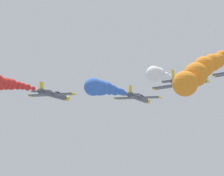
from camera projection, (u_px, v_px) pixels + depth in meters
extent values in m
cylinder|color=#474C56|center=(138.00, 98.00, 103.58)|extent=(1.13, 9.00, 1.13)
cone|color=yellow|center=(147.00, 101.00, 108.18)|extent=(1.08, 1.20, 1.08)
cube|color=#474C56|center=(137.00, 98.00, 103.20)|extent=(9.20, 1.90, 0.46)
cylinder|color=yellow|center=(116.00, 99.00, 105.07)|extent=(0.37, 1.40, 0.37)
cylinder|color=yellow|center=(160.00, 97.00, 101.34)|extent=(0.37, 1.40, 0.37)
cube|color=#474C56|center=(131.00, 95.00, 99.98)|extent=(3.80, 1.20, 0.29)
cube|color=yellow|center=(130.00, 90.00, 100.03)|extent=(0.19, 1.10, 1.60)
ellipsoid|color=black|center=(141.00, 96.00, 105.28)|extent=(0.82, 2.20, 0.72)
sphere|color=blue|center=(125.00, 93.00, 97.63)|extent=(0.88, 0.88, 0.88)
sphere|color=blue|center=(122.00, 92.00, 96.09)|extent=(1.01, 1.01, 1.01)
sphere|color=blue|center=(119.00, 91.00, 94.53)|extent=(1.28, 1.28, 1.28)
sphere|color=blue|center=(115.00, 91.00, 93.10)|extent=(1.63, 1.63, 1.63)
sphere|color=blue|center=(112.00, 89.00, 91.57)|extent=(1.64, 1.64, 1.64)
sphere|color=blue|center=(109.00, 89.00, 89.97)|extent=(1.96, 1.96, 1.96)
sphere|color=blue|center=(106.00, 88.00, 88.42)|extent=(2.15, 2.15, 2.15)
sphere|color=blue|center=(102.00, 88.00, 86.89)|extent=(2.43, 2.43, 2.43)
sphere|color=blue|center=(100.00, 88.00, 85.26)|extent=(2.62, 2.62, 2.62)
sphere|color=blue|center=(96.00, 87.00, 83.73)|extent=(2.73, 2.73, 2.73)
sphere|color=blue|center=(93.00, 87.00, 82.08)|extent=(2.85, 2.85, 2.85)
cylinder|color=#474C56|center=(53.00, 95.00, 98.44)|extent=(1.12, 9.00, 1.12)
cone|color=yellow|center=(66.00, 98.00, 103.03)|extent=(1.07, 1.20, 1.07)
cube|color=#474C56|center=(52.00, 95.00, 98.06)|extent=(9.20, 1.90, 0.38)
cylinder|color=yellow|center=(31.00, 96.00, 99.92)|extent=(0.37, 1.40, 0.37)
cylinder|color=yellow|center=(73.00, 94.00, 96.20)|extent=(0.37, 1.40, 0.37)
cube|color=#474C56|center=(42.00, 91.00, 94.84)|extent=(3.80, 1.20, 0.26)
cube|color=yellow|center=(41.00, 86.00, 94.89)|extent=(0.17, 1.10, 1.60)
ellipsoid|color=black|center=(58.00, 93.00, 100.14)|extent=(0.81, 2.20, 0.72)
sphere|color=red|center=(33.00, 89.00, 92.34)|extent=(0.82, 0.82, 0.82)
sphere|color=red|center=(28.00, 87.00, 90.71)|extent=(1.19, 1.19, 1.19)
sphere|color=red|center=(23.00, 86.00, 89.03)|extent=(1.22, 1.22, 1.22)
sphere|color=red|center=(18.00, 85.00, 87.27)|extent=(1.41, 1.41, 1.41)
sphere|color=red|center=(11.00, 84.00, 85.67)|extent=(1.86, 1.86, 1.86)
sphere|color=red|center=(6.00, 84.00, 83.93)|extent=(1.97, 1.97, 1.97)
sphere|color=red|center=(1.00, 83.00, 82.18)|extent=(2.18, 2.18, 2.18)
cylinder|color=#474C56|center=(181.00, 85.00, 87.30)|extent=(1.18, 9.00, 1.18)
cone|color=yellow|center=(190.00, 89.00, 91.90)|extent=(1.12, 1.20, 1.12)
cube|color=#474C56|center=(181.00, 85.00, 86.92)|extent=(9.19, 1.90, 0.84)
cylinder|color=yellow|center=(154.00, 89.00, 88.71)|extent=(0.38, 1.40, 0.38)
cylinder|color=yellow|center=(208.00, 81.00, 85.13)|extent=(0.38, 1.40, 0.38)
cube|color=#474C56|center=(174.00, 80.00, 83.70)|extent=(3.80, 1.20, 0.45)
cube|color=yellow|center=(173.00, 75.00, 83.79)|extent=(0.25, 1.10, 1.61)
ellipsoid|color=black|center=(184.00, 83.00, 89.02)|extent=(0.85, 2.20, 0.76)
sphere|color=white|center=(169.00, 77.00, 81.00)|extent=(0.95, 0.95, 0.95)
sphere|color=white|center=(166.00, 76.00, 79.21)|extent=(1.04, 1.04, 1.04)
sphere|color=white|center=(162.00, 76.00, 77.43)|extent=(1.45, 1.45, 1.45)
sphere|color=white|center=(159.00, 73.00, 75.57)|extent=(1.65, 1.65, 1.65)
sphere|color=white|center=(158.00, 74.00, 73.59)|extent=(1.83, 1.83, 1.83)
sphere|color=white|center=(156.00, 74.00, 71.66)|extent=(2.00, 2.00, 2.00)
sphere|color=white|center=(154.00, 74.00, 69.71)|extent=(2.11, 2.11, 2.11)
cylinder|color=yellow|center=(214.00, 76.00, 75.15)|extent=(0.39, 1.40, 0.39)
sphere|color=orange|center=(222.00, 57.00, 60.79)|extent=(1.62, 1.62, 1.62)
sphere|color=orange|center=(218.00, 61.00, 58.54)|extent=(1.69, 1.69, 1.69)
sphere|color=orange|center=(212.00, 63.00, 56.35)|extent=(1.92, 1.92, 1.92)
sphere|color=orange|center=(204.00, 67.00, 54.22)|extent=(2.15, 2.15, 2.15)
sphere|color=orange|center=(196.00, 74.00, 52.01)|extent=(2.43, 2.43, 2.43)
sphere|color=orange|center=(185.00, 84.00, 49.87)|extent=(2.47, 2.47, 2.47)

